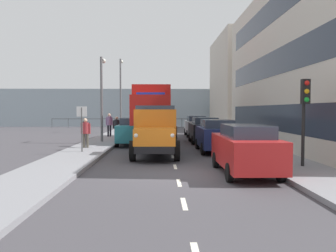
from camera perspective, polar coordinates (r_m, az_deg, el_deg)
ground_plane at (r=22.08m, az=0.31°, el=-3.13°), size 80.00×80.00×0.00m
sidewalk_left at (r=22.63m, az=11.76°, el=-2.86°), size 2.36×43.25×0.15m
sidewalk_right at (r=22.42m, az=-11.26°, el=-2.90°), size 2.36×43.25×0.15m
road_centreline_markings at (r=21.59m, az=0.34°, el=-3.25°), size 0.12×38.22×0.01m
building_terrace at (r=23.09m, az=25.62°, el=8.82°), size 8.15×20.08×9.62m
building_far_block at (r=40.08m, az=13.87°, el=6.72°), size 8.14×12.13×10.23m
sea_horizon at (r=46.59m, az=-0.43°, el=3.00°), size 80.00×0.80×5.00m
seawall_railing at (r=43.01m, az=-0.37°, el=0.92°), size 28.08×0.08×1.20m
truck_vintage_orange at (r=16.42m, az=-2.10°, el=-1.02°), size 2.17×5.64×2.43m
lorry_cargo_red at (r=24.24m, az=-2.64°, el=2.30°), size 2.58×8.20×3.87m
car_red_kerbside_near at (r=12.35m, az=12.51°, el=-3.62°), size 1.78×4.41×1.72m
car_navy_kerbside_1 at (r=18.60m, az=7.88°, el=-1.48°), size 1.88×4.16×1.72m
car_black_kerbside_2 at (r=23.51m, az=5.99°, el=-0.60°), size 1.93×4.05×1.72m
car_silver_kerbside_3 at (r=29.34m, az=4.58°, el=0.05°), size 1.75×4.55×1.72m
car_teal_oppositeside_0 at (r=22.06m, az=-5.83°, el=-0.82°), size 1.83×4.02×1.72m
pedestrian_strolling at (r=19.61m, az=-13.33°, el=-0.77°), size 0.53×0.34×1.59m
pedestrian_in_dark_coat at (r=21.73m, az=-13.40°, el=-0.46°), size 0.53×0.34×1.58m
pedestrian_couple_a at (r=24.60m, az=-8.42°, el=-0.02°), size 0.53×0.34×1.61m
pedestrian_near_railing at (r=27.52m, az=-9.60°, el=0.52°), size 0.53×0.34×1.80m
traffic_light_near at (r=13.68m, az=21.50°, el=3.49°), size 0.28×0.41×3.20m
lamp_post_promenade at (r=23.52m, az=-10.77°, el=5.77°), size 0.32×1.14×5.56m
lamp_post_far at (r=33.96m, az=-7.75°, el=6.07°), size 0.32×1.14×6.96m
street_sign at (r=17.75m, az=-13.94°, el=0.81°), size 0.50×0.07×2.25m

